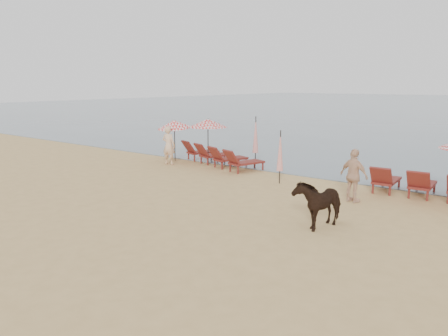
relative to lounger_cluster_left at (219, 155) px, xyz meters
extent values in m
plane|color=tan|center=(4.01, -9.84, -0.49)|extent=(120.00, 120.00, 0.00)
cube|color=maroon|center=(-1.69, 0.82, -0.10)|extent=(1.19, 1.73, 0.09)
cube|color=maroon|center=(-1.96, 0.02, 0.22)|extent=(0.86, 0.72, 0.69)
cube|color=maroon|center=(-0.51, 0.44, -0.10)|extent=(1.19, 1.73, 0.09)
cube|color=maroon|center=(-0.77, -0.37, 0.22)|extent=(0.86, 0.72, 0.69)
cube|color=maroon|center=(0.67, 0.05, -0.10)|extent=(1.19, 1.73, 0.09)
cube|color=maroon|center=(0.41, -0.75, 0.22)|extent=(0.86, 0.72, 0.69)
cube|color=maroon|center=(1.85, -0.33, -0.10)|extent=(1.19, 1.73, 0.09)
cube|color=maroon|center=(1.59, -1.14, 0.22)|extent=(0.86, 0.72, 0.69)
cube|color=maroon|center=(8.04, -0.19, -0.10)|extent=(0.81, 1.60, 0.09)
cube|color=maroon|center=(8.08, -1.03, 0.21)|extent=(0.75, 0.55, 0.68)
cube|color=maroon|center=(9.26, -0.12, -0.10)|extent=(0.81, 1.60, 0.09)
cube|color=maroon|center=(9.31, -0.96, 0.21)|extent=(0.75, 0.55, 0.68)
cylinder|color=black|center=(-0.98, 0.38, 0.52)|extent=(0.05, 0.05, 2.02)
cone|color=red|center=(-0.98, 0.38, 1.48)|extent=(1.93, 1.93, 0.41)
sphere|color=black|center=(-0.98, 0.38, 1.67)|extent=(0.07, 0.07, 0.07)
cylinder|color=black|center=(-2.63, -0.30, 0.47)|extent=(0.04, 0.04, 1.92)
cone|color=red|center=(-2.63, -0.30, 1.38)|extent=(1.70, 1.73, 0.58)
sphere|color=black|center=(-2.63, -0.30, 1.56)|extent=(0.07, 0.07, 0.07)
cylinder|color=black|center=(1.21, 1.36, 0.68)|extent=(0.05, 0.05, 2.35)
cone|color=red|center=(1.21, 1.36, 0.96)|extent=(0.29, 0.29, 1.76)
cylinder|color=black|center=(4.28, -1.56, 0.57)|extent=(0.05, 0.05, 2.12)
cone|color=red|center=(4.28, -1.56, 0.82)|extent=(0.26, 0.26, 1.59)
imported|color=black|center=(7.81, -5.47, 0.19)|extent=(0.98, 1.71, 1.36)
imported|color=#DFB28B|center=(-2.13, -1.24, 0.45)|extent=(0.76, 0.57, 1.88)
imported|color=#D6A785|center=(7.63, -2.46, 0.41)|extent=(1.13, 0.70, 1.80)
camera|label=1|loc=(12.82, -16.34, 3.44)|focal=35.00mm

